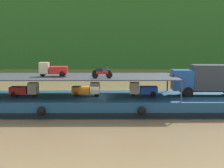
{
  "coord_description": "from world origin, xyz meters",
  "views": [
    {
      "loc": [
        1.53,
        -33.21,
        6.63
      ],
      "look_at": [
        1.82,
        0.0,
        2.7
      ],
      "focal_mm": 54.03,
      "sensor_mm": 36.0,
      "label": 1
    }
  ],
  "objects_px": {
    "mini_truck_lower_aft": "(25,90)",
    "motorcycle_upper_port": "(102,74)",
    "covered_lorry": "(208,79)",
    "cargo_barge": "(94,103)",
    "mini_truck_upper_mid": "(53,69)",
    "motorcycle_upper_centre": "(102,72)",
    "mini_truck_lower_mid": "(87,89)",
    "mini_truck_lower_fore": "(143,89)"
  },
  "relations": [
    {
      "from": "cargo_barge",
      "to": "covered_lorry",
      "type": "distance_m",
      "value": 11.72
    },
    {
      "from": "mini_truck_lower_aft",
      "to": "mini_truck_lower_fore",
      "type": "bearing_deg",
      "value": 0.26
    },
    {
      "from": "covered_lorry",
      "to": "mini_truck_lower_mid",
      "type": "height_order",
      "value": "covered_lorry"
    },
    {
      "from": "mini_truck_lower_mid",
      "to": "mini_truck_upper_mid",
      "type": "distance_m",
      "value": 3.83
    },
    {
      "from": "mini_truck_lower_aft",
      "to": "mini_truck_upper_mid",
      "type": "relative_size",
      "value": 1.01
    },
    {
      "from": "cargo_barge",
      "to": "mini_truck_lower_mid",
      "type": "relative_size",
      "value": 11.92
    },
    {
      "from": "covered_lorry",
      "to": "mini_truck_upper_mid",
      "type": "xyz_separation_m",
      "value": [
        -15.43,
        -0.52,
        1.0
      ]
    },
    {
      "from": "cargo_barge",
      "to": "mini_truck_upper_mid",
      "type": "bearing_deg",
      "value": -174.75
    },
    {
      "from": "mini_truck_lower_fore",
      "to": "motorcycle_upper_port",
      "type": "xyz_separation_m",
      "value": [
        -4.0,
        -2.0,
        1.74
      ]
    },
    {
      "from": "mini_truck_upper_mid",
      "to": "motorcycle_upper_centre",
      "type": "bearing_deg",
      "value": 4.74
    },
    {
      "from": "mini_truck_upper_mid",
      "to": "motorcycle_upper_port",
      "type": "bearing_deg",
      "value": -20.63
    },
    {
      "from": "cargo_barge",
      "to": "mini_truck_lower_fore",
      "type": "relative_size",
      "value": 11.88
    },
    {
      "from": "motorcycle_upper_port",
      "to": "motorcycle_upper_centre",
      "type": "bearing_deg",
      "value": 92.21
    },
    {
      "from": "cargo_barge",
      "to": "mini_truck_upper_mid",
      "type": "distance_m",
      "value": 5.26
    },
    {
      "from": "mini_truck_lower_fore",
      "to": "motorcycle_upper_centre",
      "type": "bearing_deg",
      "value": 177.0
    },
    {
      "from": "mini_truck_lower_aft",
      "to": "mini_truck_lower_mid",
      "type": "height_order",
      "value": "same"
    },
    {
      "from": "mini_truck_lower_mid",
      "to": "motorcycle_upper_centre",
      "type": "distance_m",
      "value": 2.3
    },
    {
      "from": "mini_truck_lower_mid",
      "to": "motorcycle_upper_centre",
      "type": "relative_size",
      "value": 1.45
    },
    {
      "from": "mini_truck_upper_mid",
      "to": "motorcycle_upper_centre",
      "type": "distance_m",
      "value": 4.78
    },
    {
      "from": "cargo_barge",
      "to": "mini_truck_lower_aft",
      "type": "xyz_separation_m",
      "value": [
        -6.78,
        -0.24,
        1.44
      ]
    },
    {
      "from": "mini_truck_lower_aft",
      "to": "motorcycle_upper_port",
      "type": "distance_m",
      "value": 8.09
    },
    {
      "from": "motorcycle_upper_centre",
      "to": "mini_truck_lower_aft",
      "type": "bearing_deg",
      "value": -177.98
    },
    {
      "from": "covered_lorry",
      "to": "mini_truck_lower_mid",
      "type": "xyz_separation_m",
      "value": [
        -12.16,
        -0.33,
        -1.0
      ]
    },
    {
      "from": "mini_truck_lower_mid",
      "to": "cargo_barge",
      "type": "bearing_deg",
      "value": 14.48
    },
    {
      "from": "cargo_barge",
      "to": "mini_truck_upper_mid",
      "type": "height_order",
      "value": "mini_truck_upper_mid"
    },
    {
      "from": "cargo_barge",
      "to": "motorcycle_upper_port",
      "type": "bearing_deg",
      "value": -68.2
    },
    {
      "from": "covered_lorry",
      "to": "mini_truck_lower_mid",
      "type": "relative_size",
      "value": 2.86
    },
    {
      "from": "cargo_barge",
      "to": "motorcycle_upper_centre",
      "type": "xyz_separation_m",
      "value": [
        0.79,
        0.03,
        3.18
      ]
    },
    {
      "from": "motorcycle_upper_centre",
      "to": "cargo_barge",
      "type": "bearing_deg",
      "value": -177.82
    },
    {
      "from": "motorcycle_upper_port",
      "to": "mini_truck_lower_fore",
      "type": "bearing_deg",
      "value": 26.58
    },
    {
      "from": "mini_truck_lower_fore",
      "to": "motorcycle_upper_port",
      "type": "bearing_deg",
      "value": -153.42
    },
    {
      "from": "mini_truck_upper_mid",
      "to": "mini_truck_lower_fore",
      "type": "bearing_deg",
      "value": 1.17
    },
    {
      "from": "covered_lorry",
      "to": "mini_truck_lower_mid",
      "type": "distance_m",
      "value": 12.21
    },
    {
      "from": "cargo_barge",
      "to": "motorcycle_upper_centre",
      "type": "bearing_deg",
      "value": 2.18
    },
    {
      "from": "mini_truck_lower_mid",
      "to": "mini_truck_upper_mid",
      "type": "xyz_separation_m",
      "value": [
        -3.26,
        -0.18,
        2.0
      ]
    },
    {
      "from": "mini_truck_lower_aft",
      "to": "motorcycle_upper_centre",
      "type": "height_order",
      "value": "motorcycle_upper_centre"
    },
    {
      "from": "covered_lorry",
      "to": "cargo_barge",
      "type": "bearing_deg",
      "value": -179.24
    },
    {
      "from": "cargo_barge",
      "to": "mini_truck_lower_mid",
      "type": "xyz_separation_m",
      "value": [
        -0.7,
        -0.18,
        1.44
      ]
    },
    {
      "from": "covered_lorry",
      "to": "mini_truck_upper_mid",
      "type": "distance_m",
      "value": 15.47
    },
    {
      "from": "cargo_barge",
      "to": "mini_truck_upper_mid",
      "type": "xyz_separation_m",
      "value": [
        -3.97,
        -0.36,
        3.44
      ]
    },
    {
      "from": "covered_lorry",
      "to": "motorcycle_upper_centre",
      "type": "height_order",
      "value": "covered_lorry"
    },
    {
      "from": "mini_truck_lower_aft",
      "to": "motorcycle_upper_port",
      "type": "bearing_deg",
      "value": -14.28
    }
  ]
}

